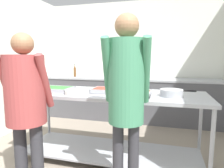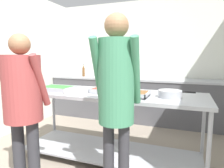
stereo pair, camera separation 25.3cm
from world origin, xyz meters
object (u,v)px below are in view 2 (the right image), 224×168
plate_stack (73,92)px  sauce_pan (170,93)px  water_bottle (83,71)px  serving_tray_greens (57,88)px  serving_tray_roast (106,90)px  guest_serving_left (23,96)px  serving_tray_vegetables (133,94)px  guest_serving_right (116,90)px

plate_stack → sauce_pan: 1.17m
plate_stack → water_bottle: 2.27m
serving_tray_greens → serving_tray_roast: 0.71m
plate_stack → guest_serving_left: (-0.25, -0.56, 0.03)m
water_bottle → guest_serving_left: bearing=-74.4°
serving_tray_vegetables → guest_serving_left: size_ratio=0.22×
water_bottle → serving_tray_greens: bearing=-72.0°
sauce_pan → guest_serving_left: size_ratio=0.25×
serving_tray_greens → plate_stack: size_ratio=1.97×
guest_serving_right → serving_tray_greens: bearing=149.1°
serving_tray_vegetables → serving_tray_roast: bearing=162.6°
serving_tray_roast → guest_serving_left: guest_serving_left is taller
plate_stack → guest_serving_right: bearing=-32.8°
plate_stack → water_bottle: bearing=115.5°
serving_tray_greens → guest_serving_right: bearing=-30.9°
plate_stack → serving_tray_roast: size_ratio=0.62×
serving_tray_greens → guest_serving_right: 1.31m
plate_stack → sauce_pan: bearing=11.3°
serving_tray_vegetables → serving_tray_greens: bearing=178.5°
serving_tray_greens → water_bottle: bearing=108.0°
plate_stack → sauce_pan: sauce_pan is taller
serving_tray_greens → guest_serving_right: size_ratio=0.25×
serving_tray_roast → water_bottle: size_ratio=1.27×
serving_tray_vegetables → water_bottle: water_bottle is taller
guest_serving_left → guest_serving_right: (0.99, 0.08, 0.11)m
plate_stack → serving_tray_roast: bearing=40.6°
serving_tray_roast → guest_serving_right: 0.88m
guest_serving_right → serving_tray_roast: bearing=118.5°
serving_tray_roast → sauce_pan: size_ratio=0.90×
guest_serving_left → guest_serving_right: guest_serving_right is taller
sauce_pan → guest_serving_right: guest_serving_right is taller
plate_stack → serving_tray_greens: bearing=153.2°
serving_tray_vegetables → guest_serving_left: bearing=-143.7°
sauce_pan → guest_serving_right: bearing=-119.6°
guest_serving_left → water_bottle: 2.70m
serving_tray_roast → serving_tray_vegetables: 0.42m
serving_tray_greens → serving_tray_roast: bearing=7.8°
serving_tray_greens → plate_stack: plate_stack is taller
serving_tray_roast → guest_serving_left: 1.02m
serving_tray_greens → serving_tray_roast: (0.70, 0.10, -0.00)m
guest_serving_left → guest_serving_right: size_ratio=0.92×
serving_tray_greens → guest_serving_left: guest_serving_left is taller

